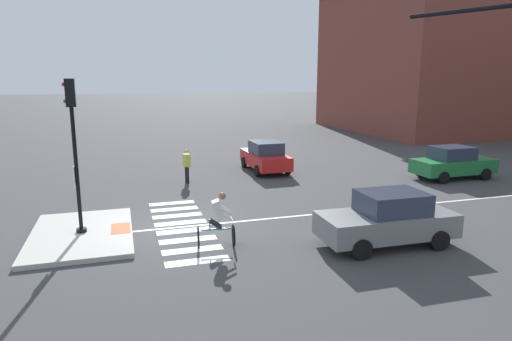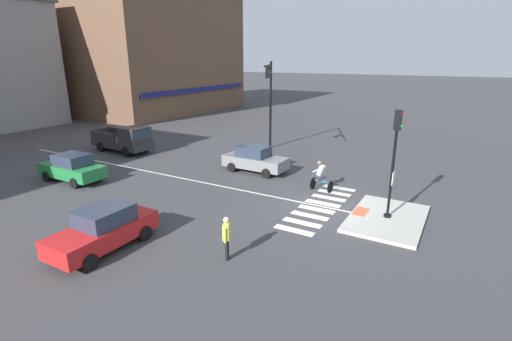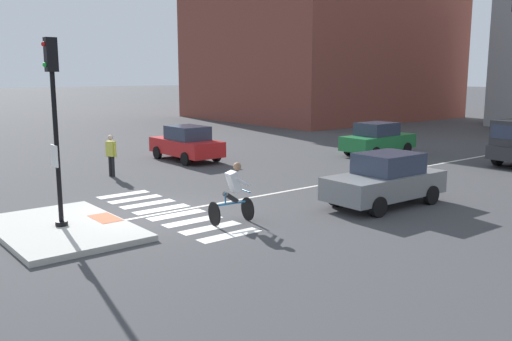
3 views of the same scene
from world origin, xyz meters
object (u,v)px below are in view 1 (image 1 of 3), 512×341
car_red_cross_left (265,156)px  cyclist (218,219)px  car_green_westbound_distant (453,163)px  pedestrian_at_curb_left (187,163)px  signal_pole (74,142)px  car_grey_eastbound_mid (388,219)px

car_red_cross_left → cyclist: (10.24, -4.85, 0.06)m
car_green_westbound_distant → pedestrian_at_curb_left: size_ratio=2.47×
signal_pole → pedestrian_at_curb_left: bearing=146.1°
signal_pole → pedestrian_at_curb_left: 8.03m
cyclist → pedestrian_at_curb_left: 8.61m
car_red_cross_left → car_grey_eastbound_mid: size_ratio=0.99×
car_grey_eastbound_mid → cyclist: 5.10m
car_green_westbound_distant → pedestrian_at_curb_left: pedestrian_at_curb_left is taller
car_grey_eastbound_mid → pedestrian_at_curb_left: 10.93m
signal_pole → car_red_cross_left: bearing=132.4°
car_green_westbound_distant → pedestrian_at_curb_left: (-2.89, -12.96, 0.17)m
car_red_cross_left → pedestrian_at_curb_left: pedestrian_at_curb_left is taller
car_red_cross_left → cyclist: bearing=-25.3°
signal_pole → car_grey_eastbound_mid: size_ratio=1.16×
pedestrian_at_curb_left → signal_pole: bearing=-33.9°
car_grey_eastbound_mid → pedestrian_at_curb_left: pedestrian_at_curb_left is taller
signal_pole → car_green_westbound_distant: 17.80m
car_red_cross_left → car_green_westbound_distant: size_ratio=0.99×
cyclist → pedestrian_at_curb_left: (-8.60, 0.34, 0.11)m
pedestrian_at_curb_left → cyclist: bearing=-2.2°
car_grey_eastbound_mid → car_green_westbound_distant: (-7.03, 8.38, 0.00)m
car_grey_eastbound_mid → car_red_cross_left: bearing=-179.6°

